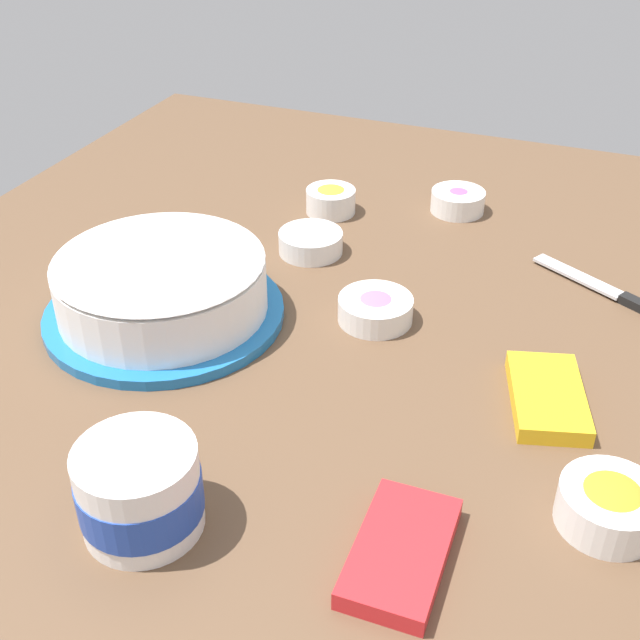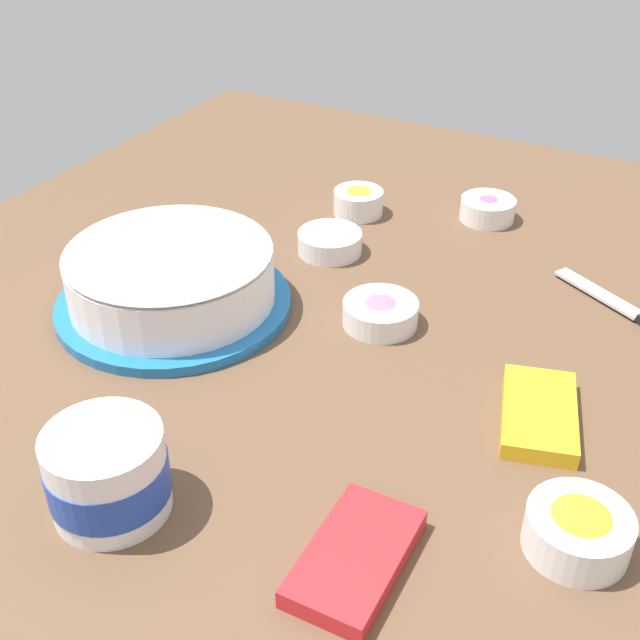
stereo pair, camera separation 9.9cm
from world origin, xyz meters
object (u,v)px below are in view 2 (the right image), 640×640
object	(u,v)px
sprinkle_bowl_pink	(380,312)
candy_box_lower	(355,557)
frosted_cake	(171,278)
candy_box_upper	(539,414)
sprinkle_bowl_blue	(330,242)
frosting_tub	(107,471)
spreading_knife	(640,317)
sprinkle_bowl_rainbow	(488,208)
sprinkle_bowl_yellow	(358,200)
sprinkle_bowl_orange	(578,529)

from	to	relation	value
sprinkle_bowl_pink	candy_box_lower	xyz separation A→B (m)	(-0.36, -0.14, -0.01)
frosted_cake	candy_box_upper	distance (m)	0.49
sprinkle_bowl_pink	candy_box_upper	distance (m)	0.25
sprinkle_bowl_pink	candy_box_upper	size ratio (longest dim) A/B	0.69
sprinkle_bowl_blue	frosting_tub	bearing A→B (deg)	-174.33
frosting_tub	spreading_knife	bearing A→B (deg)	-33.68
frosted_cake	frosting_tub	size ratio (longest dim) A/B	2.68
sprinkle_bowl_rainbow	sprinkle_bowl_blue	world-z (taller)	sprinkle_bowl_rainbow
frosting_tub	sprinkle_bowl_blue	bearing A→B (deg)	5.67
sprinkle_bowl_yellow	candy_box_upper	size ratio (longest dim) A/B	0.56
sprinkle_bowl_orange	candy_box_upper	world-z (taller)	sprinkle_bowl_orange
sprinkle_bowl_blue	candy_box_lower	bearing A→B (deg)	-149.87
frosting_tub	sprinkle_bowl_orange	bearing A→B (deg)	-68.19
sprinkle_bowl_yellow	sprinkle_bowl_orange	bearing A→B (deg)	-137.58
sprinkle_bowl_orange	sprinkle_bowl_rainbow	xyz separation A→B (m)	(0.60, 0.29, -0.00)
sprinkle_bowl_rainbow	candy_box_upper	bearing A→B (deg)	-154.72
sprinkle_bowl_pink	sprinkle_bowl_blue	distance (m)	0.20
spreading_knife	sprinkle_bowl_yellow	distance (m)	0.47
frosting_tub	sprinkle_bowl_orange	world-z (taller)	frosting_tub
frosted_cake	candy_box_upper	bearing A→B (deg)	-89.59
frosted_cake	sprinkle_bowl_orange	size ratio (longest dim) A/B	3.21
frosted_cake	sprinkle_bowl_rainbow	distance (m)	0.53
frosted_cake	sprinkle_bowl_blue	bearing A→B (deg)	-25.08
frosting_tub	sprinkle_bowl_rainbow	distance (m)	0.77
sprinkle_bowl_rainbow	frosted_cake	bearing A→B (deg)	148.19
sprinkle_bowl_orange	sprinkle_bowl_pink	size ratio (longest dim) A/B	1.00
frosting_tub	candy_box_lower	world-z (taller)	frosting_tub
frosted_cake	sprinkle_bowl_rainbow	bearing A→B (deg)	-31.81
candy_box_upper	frosting_tub	bearing A→B (deg)	118.37
frosting_tub	sprinkle_bowl_orange	distance (m)	0.43
sprinkle_bowl_blue	sprinkle_bowl_orange	bearing A→B (deg)	-130.23
sprinkle_bowl_blue	candy_box_lower	world-z (taller)	sprinkle_bowl_blue
sprinkle_bowl_blue	candy_box_lower	size ratio (longest dim) A/B	0.66
frosting_tub	sprinkle_bowl_yellow	distance (m)	0.69
frosting_tub	spreading_knife	xyz separation A→B (m)	(0.58, -0.38, -0.04)
sprinkle_bowl_pink	sprinkle_bowl_orange	bearing A→B (deg)	-128.63
frosting_tub	sprinkle_bowl_orange	size ratio (longest dim) A/B	1.20
frosting_tub	candy_box_upper	size ratio (longest dim) A/B	0.82
sprinkle_bowl_orange	sprinkle_bowl_rainbow	distance (m)	0.67
frosted_cake	sprinkle_bowl_yellow	size ratio (longest dim) A/B	3.91
spreading_knife	sprinkle_bowl_orange	world-z (taller)	sprinkle_bowl_orange
frosted_cake	sprinkle_bowl_pink	xyz separation A→B (m)	(0.10, -0.26, -0.03)
frosting_tub	candy_box_upper	bearing A→B (deg)	-45.57
sprinkle_bowl_pink	candy_box_lower	world-z (taller)	sprinkle_bowl_pink
sprinkle_bowl_yellow	frosted_cake	bearing A→B (deg)	166.46
spreading_knife	candy_box_lower	size ratio (longest dim) A/B	1.49
spreading_knife	sprinkle_bowl_blue	distance (m)	0.44
frosting_tub	candy_box_upper	world-z (taller)	frosting_tub
sprinkle_bowl_orange	sprinkle_bowl_pink	distance (m)	0.40
frosted_cake	frosting_tub	world-z (taller)	frosted_cake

